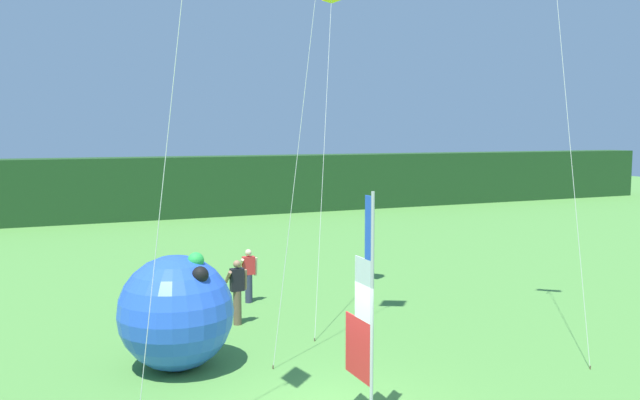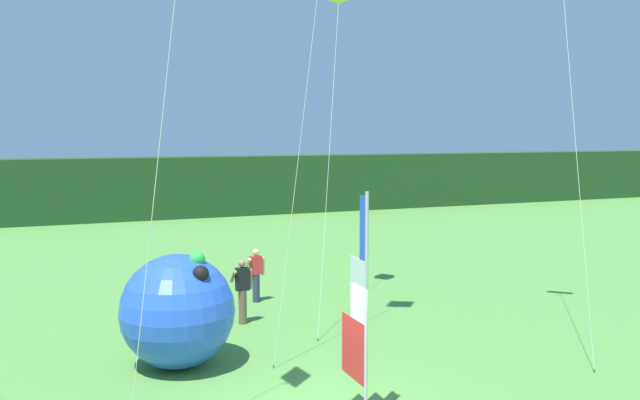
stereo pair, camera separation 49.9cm
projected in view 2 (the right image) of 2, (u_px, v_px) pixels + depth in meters
distant_treeline at (137, 188)px, 39.19m from camera, size 80.00×2.40×3.65m
banner_flag at (359, 314)px, 11.51m from camera, size 0.06×1.03×4.15m
person_mid_field at (256, 274)px, 20.03m from camera, size 0.55×0.48×1.63m
person_far_left at (242, 290)px, 17.73m from camera, size 0.55×0.48×1.75m
inflatable_balloon at (178, 311)px, 14.43m from camera, size 2.50×2.50×2.58m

